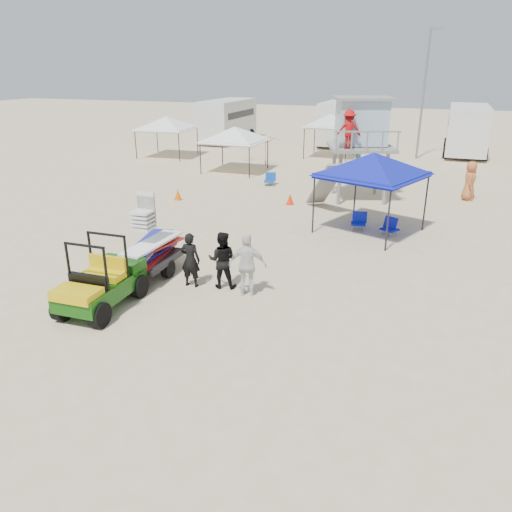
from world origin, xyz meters
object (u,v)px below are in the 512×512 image
(utility_cart, at_px, (98,277))
(canopy_blue, at_px, (374,157))
(surf_trailer, at_px, (148,246))
(lifeguard_tower, at_px, (361,126))
(man_left, at_px, (190,260))

(utility_cart, distance_m, canopy_blue, 10.47)
(surf_trailer, bearing_deg, lifeguard_tower, 69.85)
(utility_cart, bearing_deg, surf_trailer, 89.94)
(utility_cart, distance_m, man_left, 2.54)
(surf_trailer, distance_m, lifeguard_tower, 12.25)
(man_left, distance_m, lifeguard_tower, 12.13)
(surf_trailer, distance_m, man_left, 1.55)
(surf_trailer, bearing_deg, canopy_blue, 49.73)
(man_left, bearing_deg, lifeguard_tower, -105.89)
(man_left, distance_m, canopy_blue, 8.02)
(lifeguard_tower, relative_size, canopy_blue, 1.10)
(canopy_blue, bearing_deg, utility_cart, -121.85)
(utility_cart, bearing_deg, lifeguard_tower, 73.08)
(utility_cart, relative_size, canopy_blue, 0.61)
(utility_cart, height_order, canopy_blue, canopy_blue)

